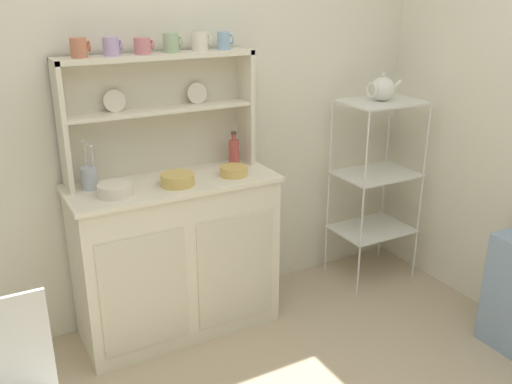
{
  "coord_description": "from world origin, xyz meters",
  "views": [
    {
      "loc": [
        -0.98,
        -1.18,
        1.79
      ],
      "look_at": [
        0.28,
        1.12,
        0.82
      ],
      "focal_mm": 38.94,
      "sensor_mm": 36.0,
      "label": 1
    }
  ],
  "objects_px": {
    "hutch_cabinet": "(177,255)",
    "utensil_jar": "(89,177)",
    "cup_terracotta_0": "(79,48)",
    "bowl_mixing_large": "(115,190)",
    "jam_bottle": "(234,152)",
    "porcelain_teapot": "(382,89)",
    "hutch_shelf_unit": "(157,104)",
    "bakers_rack": "(376,169)"
  },
  "relations": [
    {
      "from": "hutch_cabinet",
      "to": "porcelain_teapot",
      "type": "distance_m",
      "value": 1.53
    },
    {
      "from": "bakers_rack",
      "to": "hutch_shelf_unit",
      "type": "bearing_deg",
      "value": 171.34
    },
    {
      "from": "bowl_mixing_large",
      "to": "bakers_rack",
      "type": "bearing_deg",
      "value": 1.25
    },
    {
      "from": "utensil_jar",
      "to": "jam_bottle",
      "type": "bearing_deg",
      "value": 0.56
    },
    {
      "from": "hutch_cabinet",
      "to": "utensil_jar",
      "type": "height_order",
      "value": "utensil_jar"
    },
    {
      "from": "hutch_cabinet",
      "to": "bakers_rack",
      "type": "relative_size",
      "value": 0.92
    },
    {
      "from": "porcelain_teapot",
      "to": "jam_bottle",
      "type": "bearing_deg",
      "value": 172.32
    },
    {
      "from": "porcelain_teapot",
      "to": "hutch_cabinet",
      "type": "bearing_deg",
      "value": 178.35
    },
    {
      "from": "bowl_mixing_large",
      "to": "porcelain_teapot",
      "type": "bearing_deg",
      "value": 1.25
    },
    {
      "from": "hutch_cabinet",
      "to": "jam_bottle",
      "type": "height_order",
      "value": "jam_bottle"
    },
    {
      "from": "hutch_shelf_unit",
      "to": "cup_terracotta_0",
      "type": "xyz_separation_m",
      "value": [
        -0.37,
        -0.04,
        0.3
      ]
    },
    {
      "from": "porcelain_teapot",
      "to": "bowl_mixing_large",
      "type": "bearing_deg",
      "value": -178.75
    },
    {
      "from": "cup_terracotta_0",
      "to": "jam_bottle",
      "type": "relative_size",
      "value": 0.48
    },
    {
      "from": "bowl_mixing_large",
      "to": "porcelain_teapot",
      "type": "distance_m",
      "value": 1.66
    },
    {
      "from": "hutch_cabinet",
      "to": "porcelain_teapot",
      "type": "height_order",
      "value": "porcelain_teapot"
    },
    {
      "from": "bakers_rack",
      "to": "porcelain_teapot",
      "type": "xyz_separation_m",
      "value": [
        -0.0,
        0.0,
        0.49
      ]
    },
    {
      "from": "jam_bottle",
      "to": "hutch_shelf_unit",
      "type": "bearing_deg",
      "value": 169.05
    },
    {
      "from": "hutch_shelf_unit",
      "to": "bakers_rack",
      "type": "xyz_separation_m",
      "value": [
        1.32,
        -0.2,
        -0.49
      ]
    },
    {
      "from": "cup_terracotta_0",
      "to": "porcelain_teapot",
      "type": "height_order",
      "value": "cup_terracotta_0"
    },
    {
      "from": "hutch_shelf_unit",
      "to": "jam_bottle",
      "type": "bearing_deg",
      "value": -10.95
    },
    {
      "from": "cup_terracotta_0",
      "to": "bowl_mixing_large",
      "type": "distance_m",
      "value": 0.67
    },
    {
      "from": "bakers_rack",
      "to": "jam_bottle",
      "type": "relative_size",
      "value": 6.13
    },
    {
      "from": "hutch_cabinet",
      "to": "hutch_shelf_unit",
      "type": "distance_m",
      "value": 0.8
    },
    {
      "from": "hutch_cabinet",
      "to": "jam_bottle",
      "type": "xyz_separation_m",
      "value": [
        0.4,
        0.09,
        0.5
      ]
    },
    {
      "from": "bowl_mixing_large",
      "to": "jam_bottle",
      "type": "bearing_deg",
      "value": 12.72
    },
    {
      "from": "hutch_cabinet",
      "to": "hutch_shelf_unit",
      "type": "xyz_separation_m",
      "value": [
        -0.0,
        0.16,
        0.79
      ]
    },
    {
      "from": "bowl_mixing_large",
      "to": "porcelain_teapot",
      "type": "relative_size",
      "value": 0.71
    },
    {
      "from": "hutch_cabinet",
      "to": "bakers_rack",
      "type": "bearing_deg",
      "value": -1.65
    },
    {
      "from": "hutch_cabinet",
      "to": "utensil_jar",
      "type": "relative_size",
      "value": 4.37
    },
    {
      "from": "jam_bottle",
      "to": "porcelain_teapot",
      "type": "height_order",
      "value": "porcelain_teapot"
    },
    {
      "from": "jam_bottle",
      "to": "bowl_mixing_large",
      "type": "bearing_deg",
      "value": -167.28
    },
    {
      "from": "bakers_rack",
      "to": "cup_terracotta_0",
      "type": "distance_m",
      "value": 1.87
    },
    {
      "from": "cup_terracotta_0",
      "to": "bowl_mixing_large",
      "type": "height_order",
      "value": "cup_terracotta_0"
    },
    {
      "from": "utensil_jar",
      "to": "porcelain_teapot",
      "type": "bearing_deg",
      "value": -3.9
    },
    {
      "from": "cup_terracotta_0",
      "to": "utensil_jar",
      "type": "height_order",
      "value": "cup_terracotta_0"
    },
    {
      "from": "jam_bottle",
      "to": "porcelain_teapot",
      "type": "xyz_separation_m",
      "value": [
        0.92,
        -0.12,
        0.29
      ]
    },
    {
      "from": "bakers_rack",
      "to": "hutch_cabinet",
      "type": "bearing_deg",
      "value": 178.35
    },
    {
      "from": "hutch_cabinet",
      "to": "jam_bottle",
      "type": "bearing_deg",
      "value": 12.32
    },
    {
      "from": "bakers_rack",
      "to": "bowl_mixing_large",
      "type": "height_order",
      "value": "bakers_rack"
    },
    {
      "from": "hutch_shelf_unit",
      "to": "bakers_rack",
      "type": "bearing_deg",
      "value": -8.66
    },
    {
      "from": "jam_bottle",
      "to": "porcelain_teapot",
      "type": "distance_m",
      "value": 0.97
    },
    {
      "from": "jam_bottle",
      "to": "utensil_jar",
      "type": "xyz_separation_m",
      "value": [
        -0.79,
        -0.01,
        -0.02
      ]
    }
  ]
}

